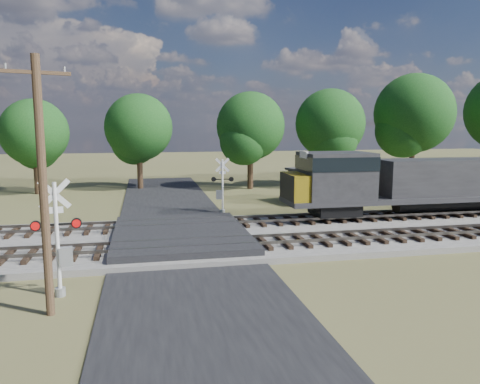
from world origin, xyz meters
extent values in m
plane|color=brown|center=(0.00, 0.00, 0.00)|extent=(160.00, 160.00, 0.00)
cube|color=gray|center=(10.00, 0.50, 0.15)|extent=(140.00, 10.00, 0.30)
cube|color=black|center=(0.00, 0.00, 0.04)|extent=(7.00, 60.00, 0.08)
cube|color=#262628|center=(0.00, 0.50, 0.32)|extent=(7.00, 9.00, 0.62)
cube|color=black|center=(2.00, -2.00, 0.39)|extent=(44.00, 2.60, 0.18)
cube|color=#554F49|center=(10.00, -2.72, 0.55)|extent=(140.00, 0.08, 0.15)
cube|color=#554F49|center=(10.00, -1.28, 0.55)|extent=(140.00, 0.08, 0.15)
cube|color=black|center=(2.00, 3.00, 0.39)|extent=(44.00, 2.60, 0.18)
cube|color=#554F49|center=(10.00, 2.28, 0.55)|extent=(140.00, 0.08, 0.15)
cube|color=#554F49|center=(10.00, 3.72, 0.55)|extent=(140.00, 0.08, 0.15)
cylinder|color=silver|center=(-4.97, -6.62, 2.12)|extent=(0.15, 0.15, 4.23)
cylinder|color=#929598|center=(-4.97, -6.62, 0.16)|extent=(0.38, 0.38, 0.32)
cube|color=silver|center=(-4.97, -6.62, 3.81)|extent=(1.10, 0.21, 1.11)
cube|color=silver|center=(-4.97, -6.62, 3.81)|extent=(1.10, 0.21, 1.11)
cube|color=silver|center=(-4.97, -6.62, 3.23)|extent=(0.53, 0.11, 0.23)
cube|color=black|center=(-4.97, -6.62, 2.70)|extent=(1.68, 0.31, 0.06)
cylinder|color=red|center=(-5.65, -6.72, 2.70)|extent=(0.39, 0.16, 0.38)
cylinder|color=red|center=(-4.29, -6.52, 2.70)|extent=(0.39, 0.16, 0.38)
cube|color=#929598|center=(-4.71, -6.58, 1.48)|extent=(0.52, 0.38, 0.69)
cylinder|color=silver|center=(3.54, 7.92, 1.91)|extent=(0.13, 0.13, 3.82)
cylinder|color=#929598|center=(3.54, 7.92, 0.14)|extent=(0.34, 0.34, 0.29)
cube|color=silver|center=(3.54, 7.92, 3.44)|extent=(0.99, 0.22, 1.00)
cube|color=silver|center=(3.54, 7.92, 3.44)|extent=(0.99, 0.22, 1.00)
cube|color=silver|center=(3.54, 7.92, 2.91)|extent=(0.47, 0.12, 0.21)
cube|color=black|center=(3.54, 7.92, 2.44)|extent=(1.51, 0.34, 0.06)
cylinder|color=red|center=(4.15, 7.81, 2.44)|extent=(0.36, 0.16, 0.34)
cylinder|color=red|center=(2.93, 8.04, 2.44)|extent=(0.36, 0.16, 0.34)
cube|color=#929598|center=(3.31, 7.97, 1.34)|extent=(0.48, 0.36, 0.62)
cylinder|color=#3E301C|center=(-5.00, -8.34, 4.22)|extent=(0.28, 0.28, 8.43)
cube|color=#3E301C|center=(-5.00, -8.34, 7.87)|extent=(1.99, 0.77, 0.11)
cube|color=#46271E|center=(11.86, 10.67, 1.29)|extent=(4.57, 4.57, 2.59)
cube|color=#303033|center=(11.86, 10.67, 2.68)|extent=(5.03, 5.03, 0.18)
cylinder|color=black|center=(-11.25, 20.50, 2.12)|extent=(0.56, 0.56, 4.24)
sphere|color=#133D14|center=(-11.25, 20.50, 5.51)|extent=(5.94, 5.94, 5.94)
cylinder|color=black|center=(-2.20, 21.76, 2.28)|extent=(0.56, 0.56, 4.56)
sphere|color=#133D14|center=(-2.20, 21.76, 5.93)|extent=(6.38, 6.38, 6.38)
cylinder|color=black|center=(8.27, 19.83, 2.33)|extent=(0.56, 0.56, 4.66)
sphere|color=#133D14|center=(8.27, 19.83, 6.06)|extent=(6.52, 6.52, 6.52)
cylinder|color=black|center=(16.20, 19.42, 2.42)|extent=(0.56, 0.56, 4.84)
sphere|color=#133D14|center=(16.20, 19.42, 6.29)|extent=(6.77, 6.77, 6.77)
cylinder|color=black|center=(24.85, 18.77, 2.81)|extent=(0.56, 0.56, 5.63)
sphere|color=#133D14|center=(24.85, 18.77, 7.32)|extent=(7.88, 7.88, 7.88)
camera|label=1|loc=(-1.82, -24.11, 6.31)|focal=35.00mm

